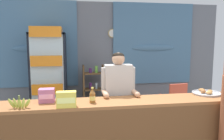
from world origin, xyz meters
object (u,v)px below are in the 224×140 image
drink_fridge (49,72)px  banana_bunch (20,103)px  shopkeeper (118,91)px  snack_box_instant_noodle (66,99)px  stall_counter (131,130)px  bottle_shelf_rack (94,91)px  plastic_lawn_chair (175,100)px  pastry_tray (206,93)px  snack_box_wafer (47,95)px  soda_bottle_iced_tea (92,96)px

drink_fridge → banana_bunch: size_ratio=7.31×
shopkeeper → snack_box_instant_noodle: size_ratio=6.75×
stall_counter → bottle_shelf_rack: bottle_shelf_rack is taller
drink_fridge → plastic_lawn_chair: (2.63, -0.33, -0.61)m
plastic_lawn_chair → snack_box_instant_noodle: 2.86m
bottle_shelf_rack → pastry_tray: 2.49m
drink_fridge → plastic_lawn_chair: drink_fridge is taller
stall_counter → snack_box_wafer: size_ratio=19.83×
shopkeeper → pastry_tray: 1.31m
shopkeeper → banana_bunch: 1.39m
plastic_lawn_chair → banana_bunch: banana_bunch is taller
snack_box_wafer → bottle_shelf_rack: bearing=69.0°
soda_bottle_iced_tea → snack_box_instant_noodle: (-0.32, -0.14, 0.01)m
drink_fridge → snack_box_wafer: bearing=-84.7°
drink_fridge → snack_box_wafer: drink_fridge is taller
shopkeeper → banana_bunch: bearing=-157.2°
shopkeeper → snack_box_wafer: 1.05m
stall_counter → plastic_lawn_chair: (1.39, 1.67, -0.10)m
snack_box_wafer → snack_box_instant_noodle: (0.26, -0.27, 0.01)m
plastic_lawn_chair → shopkeeper: bearing=-141.6°
drink_fridge → soda_bottle_iced_tea: bearing=-68.9°
shopkeeper → banana_bunch: size_ratio=5.70×
soda_bottle_iced_tea → pastry_tray: soda_bottle_iced_tea is taller
shopkeeper → soda_bottle_iced_tea: (-0.42, -0.44, 0.05)m
bottle_shelf_rack → banana_bunch: bearing=-115.1°
shopkeeper → snack_box_instant_noodle: shopkeeper is taller
snack_box_instant_noodle → pastry_tray: snack_box_instant_noodle is taller
plastic_lawn_chair → banana_bunch: 3.27m
shopkeeper → stall_counter: bearing=-82.5°
soda_bottle_iced_tea → banana_bunch: (-0.86, -0.10, -0.02)m
bottle_shelf_rack → plastic_lawn_chair: (1.69, -0.54, -0.14)m
stall_counter → bottle_shelf_rack: bearing=97.7°
stall_counter → snack_box_instant_noodle: (-0.81, -0.07, 0.47)m
bottle_shelf_rack → plastic_lawn_chair: bottle_shelf_rack is taller
drink_fridge → snack_box_instant_noodle: size_ratio=8.64×
shopkeeper → snack_box_wafer: shopkeeper is taller
pastry_tray → banana_bunch: 2.58m
pastry_tray → soda_bottle_iced_tea: bearing=-173.8°
snack_box_wafer → pastry_tray: 2.29m
shopkeeper → bottle_shelf_rack: bearing=97.8°
soda_bottle_iced_tea → snack_box_wafer: size_ratio=1.05×
bottle_shelf_rack → shopkeeper: bearing=-82.2°
stall_counter → snack_box_wafer: (-1.07, 0.20, 0.46)m
plastic_lawn_chair → snack_box_wafer: bearing=-149.2°
stall_counter → shopkeeper: size_ratio=2.41×
bottle_shelf_rack → soda_bottle_iced_tea: bottle_shelf_rack is taller
stall_counter → soda_bottle_iced_tea: bearing=172.0°
stall_counter → pastry_tray: 1.30m
drink_fridge → snack_box_wafer: 1.80m
stall_counter → snack_box_instant_noodle: snack_box_instant_noodle is taller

